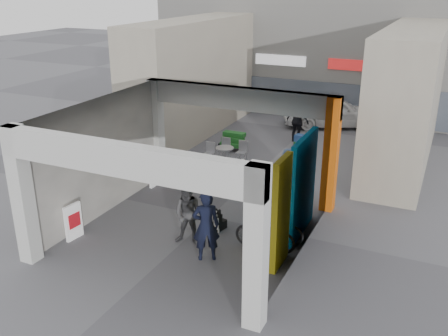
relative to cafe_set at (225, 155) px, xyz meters
The scene contains 21 objects.
ground 4.66m from the cafe_set, 70.84° to the right, with size 90.00×90.00×0.00m, color #5C5B61.
arcade_canopy 5.95m from the cafe_set, 68.38° to the right, with size 6.40×6.45×6.40m.
far_building 10.40m from the cafe_set, 80.97° to the left, with size 18.00×4.08×8.00m.
plaza_bldg_left 4.83m from the cafe_set, 133.74° to the left, with size 2.00×9.00×5.00m, color #ABA38E.
plaza_bldg_right 7.13m from the cafe_set, 27.28° to the left, with size 2.00×9.00×5.00m, color #ABA38E.
bollard_left 1.88m from the cafe_set, 91.14° to the right, with size 0.09×0.09×0.86m, color #989BA0.
bollard_center 2.40m from the cafe_set, 51.09° to the right, with size 0.09×0.09×0.96m, color #989BA0.
bollard_right 3.73m from the cafe_set, 30.01° to the right, with size 0.09×0.09×0.84m, color #989BA0.
advert_board_near 7.19m from the cafe_set, 99.77° to the right, with size 0.16×0.56×1.00m.
advert_board_far 3.27m from the cafe_set, 111.90° to the right, with size 0.12×0.55×1.00m.
cafe_set is the anchor object (origin of this frame).
produce_stand 1.55m from the cafe_set, 102.69° to the left, with size 1.10×0.59×0.72m.
crate_stack 3.59m from the cafe_set, 54.31° to the left, with size 0.52×0.44×0.56m.
border_collie 5.44m from the cafe_set, 67.15° to the right, with size 0.26×0.50×0.69m.
man_with_dog 7.00m from the cafe_set, 69.09° to the right, with size 0.67×0.44×1.85m, color black.
man_back_turned 6.26m from the cafe_set, 73.95° to the right, with size 0.82×0.64×1.69m, color #404043.
man_elderly 4.07m from the cafe_set, 36.19° to the right, with size 0.86×0.56×1.76m, color #536DA2.
man_crates 4.08m from the cafe_set, 64.83° to the left, with size 1.09×0.45×1.85m, color black.
bicycle_front 6.17m from the cafe_set, 53.40° to the right, with size 0.60×1.73×0.91m, color black.
bicycle_rear 6.61m from the cafe_set, 56.31° to the right, with size 0.46×1.63×0.98m, color black.
white_van 7.13m from the cafe_set, 69.54° to the left, with size 1.81×4.51×1.53m, color white.
Camera 1 is at (5.96, -11.85, 6.63)m, focal length 40.00 mm.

